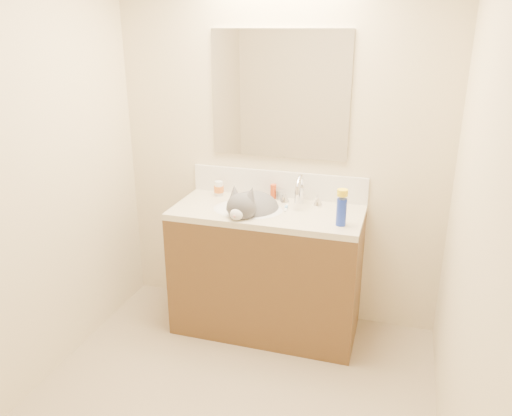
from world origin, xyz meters
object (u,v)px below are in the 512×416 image
Objects in this scene: spray_can at (341,212)px; silver_jar at (280,195)px; basin at (248,219)px; vanity_cabinet at (267,273)px; amber_bottle at (273,191)px; pill_bottle at (219,189)px; cat at (251,211)px; faucet at (300,193)px.

silver_jar is at bearing 142.74° from spray_can.
silver_jar is (0.15, 0.24, 0.10)m from basin.
amber_bottle is (-0.02, 0.22, 0.50)m from vanity_cabinet.
basin is 0.63m from spray_can.
pill_bottle reaches higher than silver_jar.
cat is 7.59× the size of silver_jar.
cat is 4.92× the size of pill_bottle.
cat is at bearing -118.69° from silver_jar.
faucet is at bearing -3.12° from pill_bottle.
silver_jar reaches higher than vanity_cabinet.
cat is at bearing -165.25° from vanity_cabinet.
cat is (0.02, 0.00, 0.06)m from basin.
spray_can reaches higher than amber_bottle.
faucet reaches higher than spray_can.
amber_bottle reaches higher than vanity_cabinet.
vanity_cabinet is 0.73m from spray_can.
faucet is 0.22m from amber_bottle.
silver_jar is (0.13, 0.24, 0.04)m from cat.
cat is at bearing 9.81° from basin.
basin is 4.52× the size of amber_bottle.
basin is at bearing -112.16° from amber_bottle.
amber_bottle is (-0.05, 0.00, 0.02)m from silver_jar.
spray_can is (0.87, -0.30, 0.03)m from pill_bottle.
amber_bottle is at bearing 95.23° from vanity_cabinet.
faucet is 0.57m from pill_bottle.
amber_bottle is (0.37, 0.05, -0.00)m from pill_bottle.
faucet reaches higher than pill_bottle.
vanity_cabinet is 11.85× the size of pill_bottle.
spray_can is at bearing -19.08° from pill_bottle.
basin is at bearing -150.88° from faucet.
silver_jar is at bearing 82.49° from vanity_cabinet.
spray_can is at bearing -41.97° from faucet.
silver_jar is at bearing 154.04° from faucet.
silver_jar is 0.41× the size of spray_can.
cat reaches higher than vanity_cabinet.
pill_bottle is (-0.29, 0.20, 0.06)m from cat.
basin is at bearing 170.25° from spray_can.
faucet is at bearing 37.29° from vanity_cabinet.
faucet is 0.56× the size of cat.
faucet is 2.81× the size of amber_bottle.
cat is at bearing -149.85° from faucet.
basin is 0.29m from amber_bottle.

